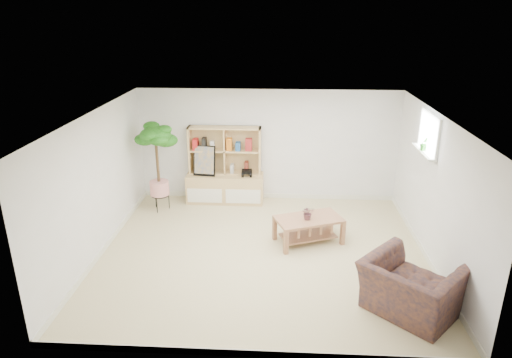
# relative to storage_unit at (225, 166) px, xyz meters

# --- Properties ---
(floor) EXTENTS (5.50, 5.00, 0.01)m
(floor) POSITION_rel_storage_unit_xyz_m (0.91, -2.24, -0.82)
(floor) COLOR tan
(floor) RESTS_ON ground
(ceiling) EXTENTS (5.50, 5.00, 0.01)m
(ceiling) POSITION_rel_storage_unit_xyz_m (0.91, -2.24, 1.58)
(ceiling) COLOR white
(ceiling) RESTS_ON walls
(walls) EXTENTS (5.51, 5.01, 2.40)m
(walls) POSITION_rel_storage_unit_xyz_m (0.91, -2.24, 0.38)
(walls) COLOR white
(walls) RESTS_ON floor
(baseboard) EXTENTS (5.50, 5.00, 0.10)m
(baseboard) POSITION_rel_storage_unit_xyz_m (0.91, -2.24, -0.77)
(baseboard) COLOR white
(baseboard) RESTS_ON floor
(window) EXTENTS (0.10, 0.98, 0.68)m
(window) POSITION_rel_storage_unit_xyz_m (3.64, -1.64, 1.18)
(window) COLOR silver
(window) RESTS_ON walls
(window_sill) EXTENTS (0.14, 1.00, 0.04)m
(window_sill) POSITION_rel_storage_unit_xyz_m (3.58, -1.64, 0.86)
(window_sill) COLOR white
(window_sill) RESTS_ON walls
(storage_unit) EXTENTS (1.63, 0.55, 1.63)m
(storage_unit) POSITION_rel_storage_unit_xyz_m (0.00, 0.00, 0.00)
(storage_unit) COLOR tan
(storage_unit) RESTS_ON floor
(poster) EXTENTS (0.48, 0.16, 0.65)m
(poster) POSITION_rel_storage_unit_xyz_m (-0.42, -0.06, 0.12)
(poster) COLOR gold
(poster) RESTS_ON storage_unit
(toy_truck) EXTENTS (0.32, 0.23, 0.17)m
(toy_truck) POSITION_rel_storage_unit_xyz_m (0.48, -0.07, -0.12)
(toy_truck) COLOR black
(toy_truck) RESTS_ON storage_unit
(coffee_table) EXTENTS (1.30, 1.00, 0.47)m
(coffee_table) POSITION_rel_storage_unit_xyz_m (1.70, -1.77, -0.58)
(coffee_table) COLOR brown
(coffee_table) RESTS_ON floor
(table_plant) EXTENTS (0.25, 0.23, 0.25)m
(table_plant) POSITION_rel_storage_unit_xyz_m (1.68, -1.82, -0.22)
(table_plant) COLOR #1C4825
(table_plant) RESTS_ON coffee_table
(floor_tree) EXTENTS (0.87, 0.87, 1.84)m
(floor_tree) POSITION_rel_storage_unit_xyz_m (-1.29, -0.52, 0.10)
(floor_tree) COLOR #104D10
(floor_tree) RESTS_ON floor
(armchair) EXTENTS (1.57, 1.56, 0.88)m
(armchair) POSITION_rel_storage_unit_xyz_m (2.98, -3.74, -0.38)
(armchair) COLOR #151933
(armchair) RESTS_ON floor
(sill_plant) EXTENTS (0.16, 0.14, 0.24)m
(sill_plant) POSITION_rel_storage_unit_xyz_m (3.58, -1.61, 1.00)
(sill_plant) COLOR #104D10
(sill_plant) RESTS_ON window_sill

